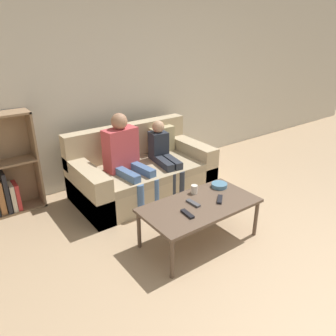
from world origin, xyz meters
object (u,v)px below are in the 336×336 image
object	(u,v)px
cup_near	(194,189)
tv_remote_0	(193,203)
person_adult	(125,153)
couch	(142,173)
tv_remote_2	(220,199)
coffee_table	(200,207)
person_child	(164,155)
snack_bowl	(219,185)
tv_remote_1	(187,214)

from	to	relation	value
cup_near	tv_remote_0	bearing A→B (deg)	-132.57
person_adult	cup_near	distance (m)	1.03
person_adult	cup_near	world-z (taller)	person_adult
couch	person_adult	xyz separation A→B (m)	(-0.29, -0.09, 0.37)
tv_remote_2	person_adult	bearing A→B (deg)	155.27
tv_remote_0	tv_remote_2	bearing A→B (deg)	-22.17
tv_remote_0	tv_remote_2	xyz separation A→B (m)	(0.27, -0.10, 0.00)
couch	tv_remote_2	distance (m)	1.35
person_adult	tv_remote_2	distance (m)	1.32
coffee_table	person_child	size ratio (longest dim) A/B	1.25
tv_remote_2	snack_bowl	size ratio (longest dim) A/B	0.91
coffee_table	couch	bearing A→B (deg)	84.74
person_adult	tv_remote_1	world-z (taller)	person_adult
couch	cup_near	bearing A→B (deg)	-90.80
coffee_table	cup_near	xyz separation A→B (m)	(0.10, 0.21, 0.08)
cup_near	tv_remote_1	xyz separation A→B (m)	(-0.33, -0.30, -0.03)
snack_bowl	person_child	bearing A→B (deg)	93.31
coffee_table	cup_near	size ratio (longest dim) A/B	12.94
coffee_table	person_child	xyz separation A→B (m)	(0.36, 1.13, 0.13)
coffee_table	tv_remote_2	size ratio (longest dim) A/B	7.47
person_adult	snack_bowl	xyz separation A→B (m)	(0.59, -1.03, -0.19)
person_child	cup_near	world-z (taller)	person_child
person_adult	tv_remote_1	bearing A→B (deg)	-99.25
cup_near	tv_remote_1	size ratio (longest dim) A/B	0.53
coffee_table	cup_near	bearing A→B (deg)	64.14
cup_near	tv_remote_2	bearing A→B (deg)	-68.14
person_adult	tv_remote_2	world-z (taller)	person_adult
tv_remote_2	person_child	bearing A→B (deg)	131.04
snack_bowl	coffee_table	bearing A→B (deg)	-159.33
coffee_table	tv_remote_1	world-z (taller)	tv_remote_1
couch	tv_remote_2	world-z (taller)	couch
snack_bowl	tv_remote_0	bearing A→B (deg)	-165.85
person_child	person_adult	bearing A→B (deg)	-178.29
person_adult	tv_remote_1	distance (m)	1.29
couch	person_adult	distance (m)	0.47
couch	person_child	xyz separation A→B (m)	(0.25, -0.15, 0.25)
tv_remote_2	coffee_table	bearing A→B (deg)	-147.83
coffee_table	person_child	bearing A→B (deg)	72.19
person_adult	person_child	size ratio (longest dim) A/B	1.19
coffee_table	person_child	world-z (taller)	person_child
tv_remote_0	couch	bearing A→B (deg)	80.01
couch	snack_bowl	world-z (taller)	couch
tv_remote_0	cup_near	bearing A→B (deg)	45.46
cup_near	tv_remote_1	distance (m)	0.45
coffee_table	person_adult	world-z (taller)	person_adult
coffee_table	tv_remote_1	bearing A→B (deg)	-160.10
coffee_table	tv_remote_2	distance (m)	0.23
cup_near	snack_bowl	world-z (taller)	cup_near
tv_remote_1	snack_bowl	distance (m)	0.69
coffee_table	tv_remote_1	distance (m)	0.25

